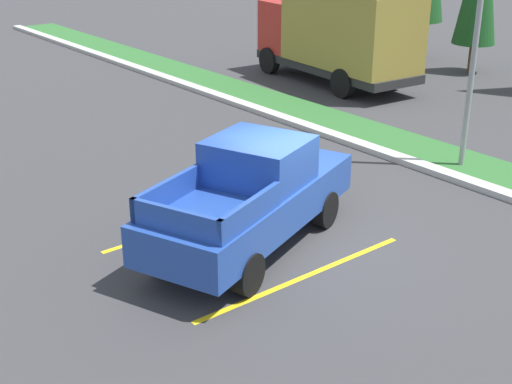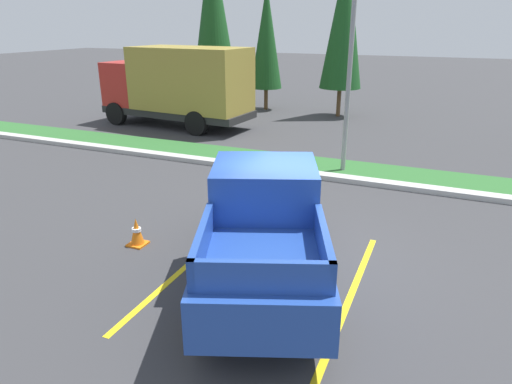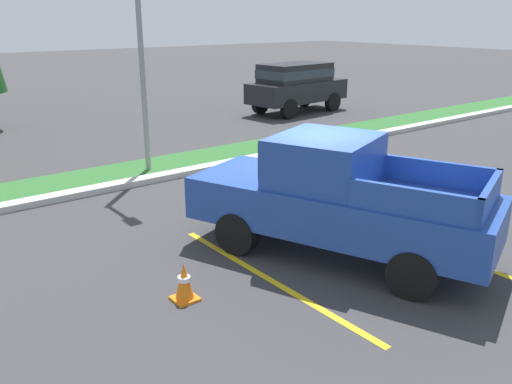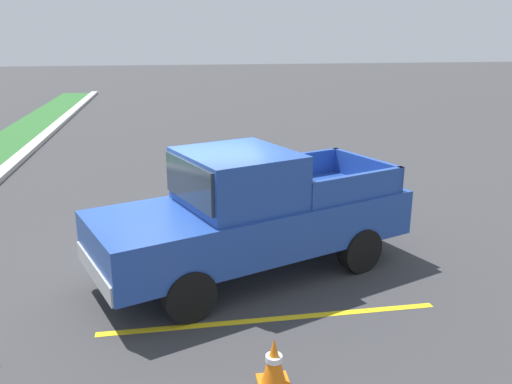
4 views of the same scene
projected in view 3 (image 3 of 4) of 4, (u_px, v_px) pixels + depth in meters
The scene contains 9 objects.
ground_plane at pixel (317, 231), 10.54m from camera, with size 120.00×120.00×0.00m, color #38383A.
parking_line_near at pixel (269, 279), 8.62m from camera, with size 0.12×4.80×0.01m, color yellow.
parking_line_far at pixel (392, 233), 10.43m from camera, with size 0.12×4.80×0.01m, color yellow.
curb_strip at pixel (185, 172), 14.26m from camera, with size 56.00×0.40×0.15m, color #B2B2AD.
grass_median at pixel (165, 165), 15.10m from camera, with size 56.00×1.80×0.06m, color #2D662D.
pickup_truck_main at pixel (337, 198), 9.23m from camera, with size 3.65×5.55×2.10m.
suv_distant at pixel (296, 84), 23.08m from camera, with size 4.75×2.28×2.10m.
street_light at pixel (143, 33), 13.35m from camera, with size 0.24×1.49×6.14m.
traffic_cone at pixel (184, 282), 7.91m from camera, with size 0.36×0.36×0.60m.
Camera 3 is at (-6.95, -6.97, 4.02)m, focal length 37.73 mm.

